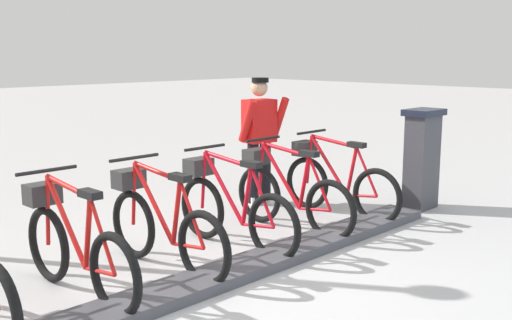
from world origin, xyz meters
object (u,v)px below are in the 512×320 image
bike_docked_1 (288,193)px  worker_near_rack (260,136)px  bike_docked_2 (231,207)px  bike_docked_4 (74,246)px  bike_docked_0 (336,181)px  payment_kiosk (422,157)px  bike_docked_3 (161,224)px

bike_docked_1 → worker_near_rack: bearing=-31.3°
bike_docked_1 → worker_near_rack: worker_near_rack is taller
bike_docked_2 → bike_docked_4: (0.00, 1.76, 0.00)m
bike_docked_0 → worker_near_rack: (1.09, 0.22, 0.48)m
payment_kiosk → bike_docked_0: size_ratio=0.74×
worker_near_rack → bike_docked_1: bearing=148.7°
bike_docked_1 → bike_docked_4: (0.00, 2.64, 0.00)m
bike_docked_3 → bike_docked_4: 0.88m
payment_kiosk → bike_docked_4: bearing=82.8°
payment_kiosk → bike_docked_2: bearing=78.4°
bike_docked_0 → bike_docked_3: size_ratio=1.00×
bike_docked_3 → worker_near_rack: (1.09, -2.42, 0.48)m
payment_kiosk → bike_docked_0: (0.57, 1.04, -0.24)m
bike_docked_1 → bike_docked_3: same height
bike_docked_4 → worker_near_rack: 3.51m
bike_docked_2 → bike_docked_4: size_ratio=1.00×
payment_kiosk → worker_near_rack: size_ratio=0.77×
payment_kiosk → bike_docked_3: bearing=81.2°
bike_docked_2 → bike_docked_4: bearing=90.0°
payment_kiosk → bike_docked_2: (0.57, 2.80, -0.24)m
bike_docked_1 → bike_docked_4: bearing=90.0°
bike_docked_0 → bike_docked_3: (0.00, 2.64, 0.00)m
bike_docked_2 → bike_docked_3: same height
bike_docked_1 → payment_kiosk: bearing=-106.6°
bike_docked_2 → bike_docked_4: same height
payment_kiosk → bike_docked_1: payment_kiosk is taller
bike_docked_4 → payment_kiosk: bearing=-97.2°
bike_docked_1 → bike_docked_3: 1.76m
bike_docked_0 → bike_docked_4: 3.52m
bike_docked_1 → worker_near_rack: (1.09, -0.66, 0.48)m
bike_docked_1 → bike_docked_0: bearing=-90.0°
bike_docked_3 → worker_near_rack: worker_near_rack is taller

